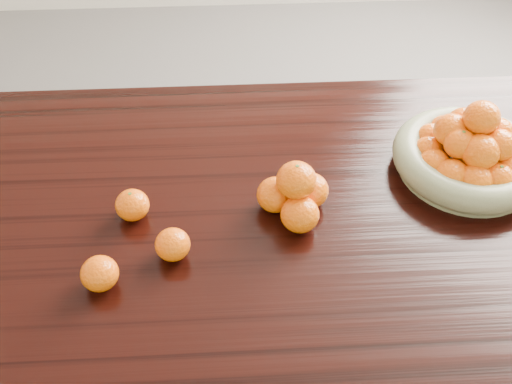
{
  "coord_description": "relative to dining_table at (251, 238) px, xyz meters",
  "views": [
    {
      "loc": [
        -0.04,
        -0.87,
        1.67
      ],
      "look_at": [
        0.01,
        -0.02,
        0.83
      ],
      "focal_mm": 40.0,
      "sensor_mm": 36.0,
      "label": 1
    }
  ],
  "objects": [
    {
      "name": "ground",
      "position": [
        0.0,
        0.0,
        -0.66
      ],
      "size": [
        5.0,
        5.0,
        0.0
      ],
      "primitive_type": "plane",
      "color": "#504D4B",
      "rests_on": "ground"
    },
    {
      "name": "loose_orange_2",
      "position": [
        -0.16,
        -0.12,
        0.12
      ],
      "size": [
        0.07,
        0.07,
        0.07
      ],
      "primitive_type": "ellipsoid",
      "color": "#E06406",
      "rests_on": "dining_table"
    },
    {
      "name": "loose_orange_1",
      "position": [
        -0.3,
        -0.18,
        0.12
      ],
      "size": [
        0.07,
        0.07,
        0.07
      ],
      "primitive_type": "ellipsoid",
      "color": "#E06406",
      "rests_on": "dining_table"
    },
    {
      "name": "loose_orange_0",
      "position": [
        -0.26,
        0.0,
        0.12
      ],
      "size": [
        0.07,
        0.07,
        0.07
      ],
      "primitive_type": "ellipsoid",
      "color": "#E06406",
      "rests_on": "dining_table"
    },
    {
      "name": "dining_table",
      "position": [
        0.0,
        0.0,
        0.0
      ],
      "size": [
        2.0,
        1.0,
        0.75
      ],
      "color": "black",
      "rests_on": "ground"
    },
    {
      "name": "orange_pyramid",
      "position": [
        0.1,
        -0.01,
        0.14
      ],
      "size": [
        0.16,
        0.16,
        0.14
      ],
      "rotation": [
        0.0,
        0.0,
        0.13
      ],
      "color": "#E06406",
      "rests_on": "dining_table"
    },
    {
      "name": "fruit_bowl",
      "position": [
        0.52,
        0.11,
        0.14
      ],
      "size": [
        0.35,
        0.35,
        0.19
      ],
      "rotation": [
        0.0,
        0.0,
        -0.42
      ],
      "color": "gray",
      "rests_on": "dining_table"
    }
  ]
}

